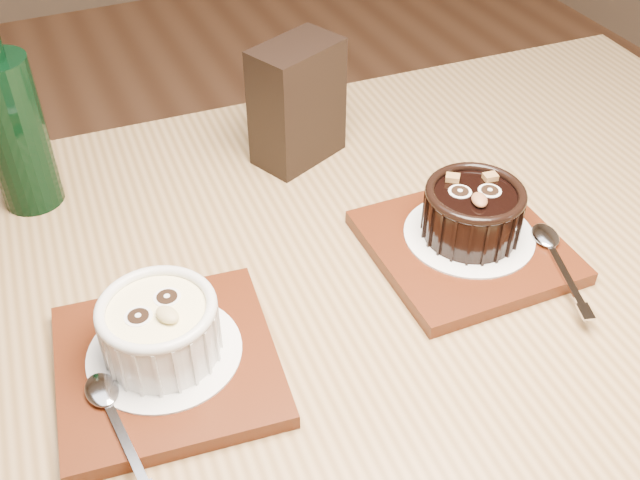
{
  "coord_description": "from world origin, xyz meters",
  "views": [
    {
      "loc": [
        -0.14,
        -0.56,
        1.24
      ],
      "look_at": [
        0.07,
        -0.1,
        0.81
      ],
      "focal_mm": 42.0,
      "sensor_mm": 36.0,
      "label": 1
    }
  ],
  "objects_px": {
    "tray_left": "(168,364)",
    "ramekin_dark": "(473,210)",
    "tray_right": "(465,247)",
    "ramekin_white": "(160,326)",
    "green_bottle": "(14,128)",
    "condiment_stand": "(297,103)",
    "table": "(337,380)"
  },
  "relations": [
    {
      "from": "ramekin_dark",
      "to": "table",
      "type": "bearing_deg",
      "value": -146.28
    },
    {
      "from": "tray_left",
      "to": "green_bottle",
      "type": "height_order",
      "value": "green_bottle"
    },
    {
      "from": "table",
      "to": "ramekin_white",
      "type": "bearing_deg",
      "value": 177.1
    },
    {
      "from": "ramekin_dark",
      "to": "green_bottle",
      "type": "height_order",
      "value": "green_bottle"
    },
    {
      "from": "ramekin_white",
      "to": "table",
      "type": "bearing_deg",
      "value": -27.07
    },
    {
      "from": "ramekin_dark",
      "to": "condiment_stand",
      "type": "distance_m",
      "value": 0.24
    },
    {
      "from": "ramekin_white",
      "to": "green_bottle",
      "type": "distance_m",
      "value": 0.3
    },
    {
      "from": "tray_right",
      "to": "green_bottle",
      "type": "bearing_deg",
      "value": 144.91
    },
    {
      "from": "tray_left",
      "to": "condiment_stand",
      "type": "relative_size",
      "value": 1.29
    },
    {
      "from": "ramekin_white",
      "to": "condiment_stand",
      "type": "distance_m",
      "value": 0.34
    },
    {
      "from": "ramekin_dark",
      "to": "condiment_stand",
      "type": "bearing_deg",
      "value": 133.85
    },
    {
      "from": "ramekin_dark",
      "to": "condiment_stand",
      "type": "height_order",
      "value": "condiment_stand"
    },
    {
      "from": "ramekin_white",
      "to": "ramekin_dark",
      "type": "distance_m",
      "value": 0.32
    },
    {
      "from": "ramekin_dark",
      "to": "tray_right",
      "type": "bearing_deg",
      "value": -118.86
    },
    {
      "from": "ramekin_dark",
      "to": "tray_left",
      "type": "bearing_deg",
      "value": -152.45
    },
    {
      "from": "ramekin_white",
      "to": "condiment_stand",
      "type": "bearing_deg",
      "value": 23.51
    },
    {
      "from": "table",
      "to": "green_bottle",
      "type": "xyz_separation_m",
      "value": [
        -0.23,
        0.3,
        0.18
      ]
    },
    {
      "from": "tray_left",
      "to": "tray_right",
      "type": "bearing_deg",
      "value": 4.98
    },
    {
      "from": "ramekin_white",
      "to": "tray_right",
      "type": "bearing_deg",
      "value": -20.43
    },
    {
      "from": "table",
      "to": "green_bottle",
      "type": "distance_m",
      "value": 0.41
    },
    {
      "from": "tray_left",
      "to": "green_bottle",
      "type": "bearing_deg",
      "value": 103.11
    },
    {
      "from": "ramekin_white",
      "to": "green_bottle",
      "type": "height_order",
      "value": "green_bottle"
    },
    {
      "from": "tray_right",
      "to": "green_bottle",
      "type": "distance_m",
      "value": 0.47
    },
    {
      "from": "tray_left",
      "to": "ramekin_white",
      "type": "distance_m",
      "value": 0.04
    },
    {
      "from": "tray_right",
      "to": "ramekin_dark",
      "type": "relative_size",
      "value": 1.85
    },
    {
      "from": "tray_left",
      "to": "ramekin_dark",
      "type": "height_order",
      "value": "ramekin_dark"
    },
    {
      "from": "tray_left",
      "to": "ramekin_white",
      "type": "bearing_deg",
      "value": 85.91
    },
    {
      "from": "tray_left",
      "to": "ramekin_dark",
      "type": "bearing_deg",
      "value": 5.96
    },
    {
      "from": "tray_right",
      "to": "green_bottle",
      "type": "relative_size",
      "value": 0.77
    },
    {
      "from": "tray_left",
      "to": "ramekin_dark",
      "type": "relative_size",
      "value": 1.85
    },
    {
      "from": "table",
      "to": "ramekin_dark",
      "type": "bearing_deg",
      "value": 12.13
    },
    {
      "from": "ramekin_white",
      "to": "tray_right",
      "type": "xyz_separation_m",
      "value": [
        0.31,
        0.02,
        -0.04
      ]
    }
  ]
}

